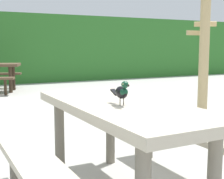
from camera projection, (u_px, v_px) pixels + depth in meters
picnic_table_foreground at (122, 127)px, 2.50m from camera, size 1.71×1.81×0.74m
bird_grackle at (122, 92)px, 2.35m from camera, size 0.08×0.29×0.18m
stalk_post_right_side at (204, 57)px, 5.38m from camera, size 0.48×0.39×1.95m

